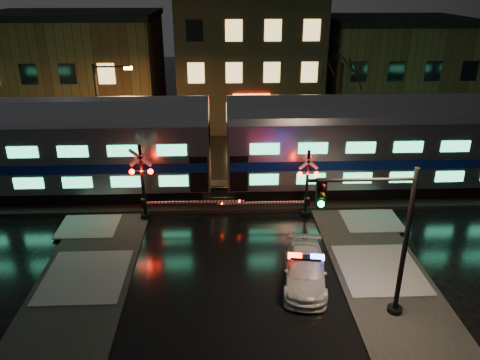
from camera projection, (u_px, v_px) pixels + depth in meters
name	position (u px, v px, depth m)	size (l,w,h in m)	color
ground	(232.00, 240.00, 23.39)	(120.00, 120.00, 0.00)	black
ballast	(230.00, 195.00, 27.93)	(90.00, 4.20, 0.24)	black
sidewalk_left	(65.00, 324.00, 17.62)	(4.00, 20.00, 0.12)	#2D2D2D
sidewalk_right	(404.00, 315.00, 18.11)	(4.00, 20.00, 0.12)	#2D2D2D
building_left	(79.00, 71.00, 41.30)	(14.00, 10.00, 9.00)	brown
building_mid	(248.00, 55.00, 41.83)	(12.00, 11.00, 11.50)	brown
building_right	(391.00, 72.00, 42.45)	(12.00, 10.00, 8.50)	brown
train	(219.00, 144.00, 26.61)	(51.00, 3.12, 5.92)	black
police_car	(305.00, 271.00, 19.86)	(2.38, 4.52, 1.40)	silver
crossing_signal_right	(300.00, 191.00, 25.01)	(5.44, 0.64, 3.85)	black
crossing_signal_left	(150.00, 190.00, 24.65)	(6.03, 0.67, 4.27)	black
traffic_light	(380.00, 242.00, 16.89)	(3.98, 0.71, 6.15)	black
streetlight	(103.00, 113.00, 29.69)	(2.43, 0.25, 7.27)	black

